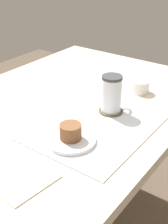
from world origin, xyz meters
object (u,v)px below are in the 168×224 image
coffee_mug (112,93)px  sugar_bowl (141,87)px  pastry_plate (71,140)px  pastry (71,132)px  dining_table (51,129)px

coffee_mug → sugar_bowl: size_ratio=1.86×
sugar_bowl → pastry_plate: bearing=179.6°
pastry_plate → pastry: size_ratio=2.31×
dining_table → sugar_bowl: (0.34, -0.18, 0.09)m
pastry_plate → coffee_mug: 0.24m
dining_table → pastry_plate: bearing=-121.2°
dining_table → pastry_plate: (-0.11, -0.18, 0.08)m
pastry_plate → sugar_bowl: sugar_bowl is taller
coffee_mug → pastry_plate: bearing=-179.3°
pastry → sugar_bowl: pastry is taller
dining_table → sugar_bowl: sugar_bowl is taller
dining_table → coffee_mug: bearing=-53.8°
pastry → coffee_mug: 0.24m
sugar_bowl → dining_table: bearing=152.0°
dining_table → pastry: 0.23m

